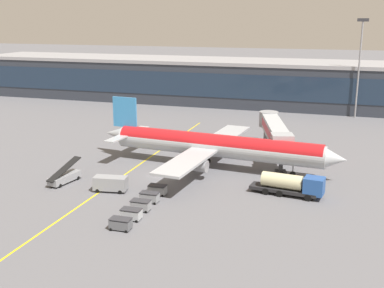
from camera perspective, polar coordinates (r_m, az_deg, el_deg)
ground_plane at (r=80.65m, az=-3.68°, el=-3.76°), size 700.00×700.00×0.00m
apron_lead_in_line at (r=84.66m, az=-6.97°, el=-2.94°), size 0.61×80.00×0.01m
terminal_building at (r=145.76m, az=13.23°, el=6.85°), size 210.53×22.28×13.17m
main_airliner at (r=83.78m, az=2.71°, el=-0.16°), size 44.22×35.27×11.34m
jet_bridge at (r=92.31m, az=9.67°, el=1.68°), size 9.37×22.76×6.74m
fuel_tanker at (r=72.65m, az=11.69°, el=-4.69°), size 11.03×3.81×3.25m
belt_loader at (r=79.45m, az=-14.78°, el=-3.77°), size 2.85×7.02×3.49m
crew_van at (r=74.13m, az=-9.67°, el=-4.55°), size 5.27×2.86×2.30m
baggage_cart_0 at (r=61.19m, az=-8.41°, el=-9.27°), size 2.68×1.66×1.48m
baggage_cart_1 at (r=63.85m, az=-7.19°, el=-8.18°), size 2.68×1.66×1.48m
baggage_cart_2 at (r=66.56m, az=-6.07°, el=-7.17°), size 2.68×1.66×1.48m
baggage_cart_3 at (r=69.31m, az=-5.04°, el=-6.24°), size 2.68×1.66×1.48m
baggage_cart_4 at (r=72.09m, az=-4.09°, el=-5.38°), size 2.68×1.66×1.48m
apron_light_mast_0 at (r=132.59m, az=19.16°, el=9.22°), size 2.80×0.50×25.33m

